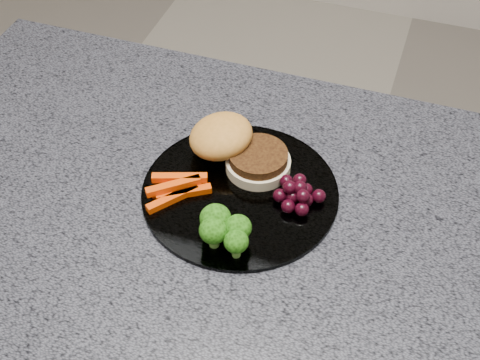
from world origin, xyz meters
name	(u,v)px	position (x,y,z in m)	size (l,w,h in m)	color
countertop	(302,237)	(0.00, 0.00, 0.88)	(1.20, 0.60, 0.04)	#4C4D57
plate	(240,192)	(-0.09, 0.03, 0.90)	(0.26, 0.26, 0.01)	white
burger	(234,147)	(-0.12, 0.08, 0.93)	(0.15, 0.11, 0.05)	beige
carrot_sticks	(177,188)	(-0.17, 0.00, 0.91)	(0.08, 0.08, 0.02)	#E43F03
broccoli	(223,228)	(-0.09, -0.06, 0.93)	(0.07, 0.06, 0.05)	#5D9636
grape_bunch	(297,193)	(-0.02, 0.04, 0.92)	(0.07, 0.06, 0.03)	black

